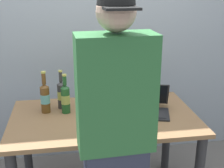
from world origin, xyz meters
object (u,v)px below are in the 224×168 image
Objects in this scene: beer_bottle_brown at (62,94)px; beer_bottle_dark at (45,97)px; laptop at (148,106)px; beer_bottle_amber at (65,98)px; person_figure at (116,143)px.

beer_bottle_dark is (-0.12, -0.07, 0.01)m from beer_bottle_brown.
laptop is 1.28× the size of beer_bottle_brown.
beer_bottle_amber is at bearing -10.83° from beer_bottle_dark.
beer_bottle_brown is 0.95× the size of beer_bottle_dark.
person_figure reaches higher than beer_bottle_brown.
person_figure is (0.30, -0.80, -0.01)m from beer_bottle_brown.
beer_bottle_dark reaches higher than beer_bottle_amber.
laptop is 0.73m from person_figure.
beer_bottle_brown is 0.14m from beer_bottle_dark.
beer_bottle_amber is 0.18× the size of person_figure.
beer_bottle_dark is 0.19× the size of person_figure.
beer_bottle_brown is at bearing 27.89° from beer_bottle_dark.
beer_bottle_dark is 0.85m from person_figure.
beer_bottle_dark is (-0.15, 0.03, 0.00)m from beer_bottle_amber.
person_figure is at bearing -69.66° from beer_bottle_brown.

